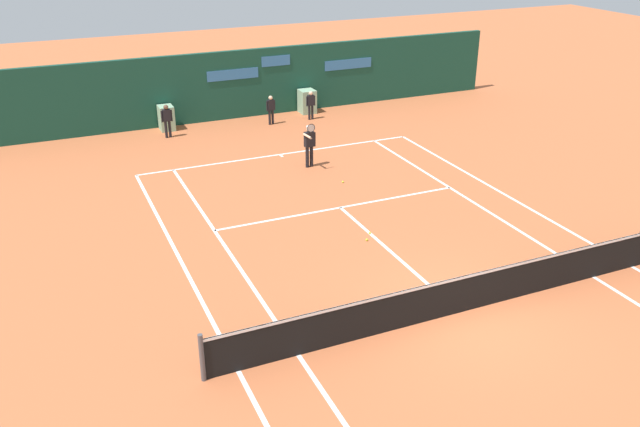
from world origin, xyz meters
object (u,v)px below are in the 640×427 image
ball_kid_centre_post (311,103)px  tennis_ball_mid_court (370,233)px  player_on_baseline (309,142)px  tennis_ball_by_sideline (343,182)px  ball_kid_left_post (167,119)px  ball_kid_right_post (271,108)px  tennis_ball_near_service_line (367,240)px

ball_kid_centre_post → tennis_ball_mid_court: size_ratio=18.31×
player_on_baseline → ball_kid_centre_post: size_ratio=1.41×
ball_kid_centre_post → tennis_ball_by_sideline: bearing=75.1°
ball_kid_left_post → ball_kid_right_post: bearing=178.3°
tennis_ball_by_sideline → ball_kid_left_post: bearing=121.0°
player_on_baseline → tennis_ball_mid_court: size_ratio=25.85×
ball_kid_left_post → tennis_ball_near_service_line: bearing=103.5°
tennis_ball_mid_court → tennis_ball_near_service_line: (-0.27, -0.35, 0.00)m
tennis_ball_near_service_line → tennis_ball_by_sideline: (1.25, 4.15, 0.00)m
ball_kid_left_post → tennis_ball_by_sideline: bearing=119.3°
ball_kid_right_post → ball_kid_left_post: 4.39m
ball_kid_left_post → tennis_ball_near_service_line: ball_kid_left_post is taller
ball_kid_centre_post → tennis_ball_near_service_line: ball_kid_centre_post is taller
ball_kid_centre_post → tennis_ball_near_service_line: bearing=74.4°
ball_kid_centre_post → tennis_ball_mid_court: 11.40m
ball_kid_right_post → tennis_ball_near_service_line: (-1.31, -11.36, -0.68)m
ball_kid_left_post → tennis_ball_by_sideline: ball_kid_left_post is taller
tennis_ball_near_service_line → ball_kid_left_post: bearing=105.1°
tennis_ball_near_service_line → tennis_ball_by_sideline: 4.34m
ball_kid_centre_post → tennis_ball_by_sideline: (-1.89, -7.20, -0.68)m
ball_kid_left_post → tennis_ball_mid_court: bearing=105.2°
tennis_ball_mid_court → ball_kid_left_post: bearing=106.9°
tennis_ball_mid_court → tennis_ball_by_sideline: 3.93m
ball_kid_centre_post → tennis_ball_by_sideline: ball_kid_centre_post is taller
tennis_ball_mid_court → tennis_ball_near_service_line: size_ratio=1.00×
tennis_ball_mid_court → tennis_ball_by_sideline: bearing=75.6°
ball_kid_centre_post → ball_kid_right_post: ball_kid_centre_post is taller
tennis_ball_mid_court → tennis_ball_by_sideline: size_ratio=1.00×
ball_kid_centre_post → tennis_ball_mid_court: (-2.87, -11.01, -0.68)m
ball_kid_centre_post → tennis_ball_mid_court: ball_kid_centre_post is taller
tennis_ball_mid_court → player_on_baseline: bearing=84.6°
ball_kid_centre_post → tennis_ball_by_sideline: 7.48m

